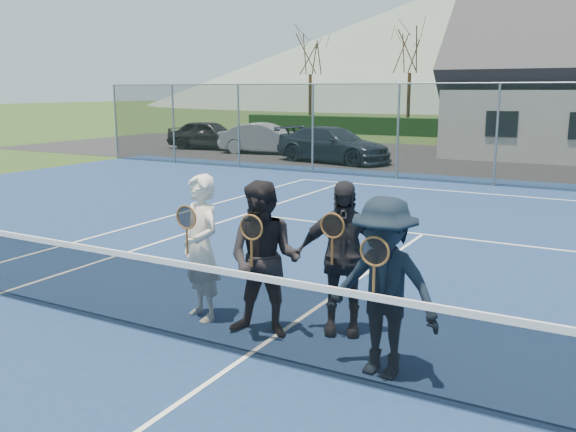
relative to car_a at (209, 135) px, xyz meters
The scene contains 17 objects.
ground 14.28m from the car_a, ahead, with size 220.00×220.00×0.00m, color #284117.
court_surface 23.59m from the car_a, 52.93° to the right, with size 30.00×30.00×0.02m, color navy.
tarmac_carpark 10.31m from the car_a, ahead, with size 40.00×12.00×0.01m, color black.
hedge_row 19.39m from the car_a, 42.85° to the left, with size 40.00×1.20×1.10m, color black.
hill_west 77.39m from the car_a, 98.06° to the left, with size 110.00×110.00×18.00m, color slate.
car_a is the anchor object (origin of this frame).
car_b 3.48m from the car_a, ahead, with size 1.43×4.10×1.35m, color gray.
car_c 7.77m from the car_a, 15.27° to the right, with size 1.94×4.77×1.39m, color black.
court_markings 23.59m from the car_a, 52.93° to the right, with size 11.03×23.83×0.01m.
tennis_net 23.58m from the car_a, 52.93° to the right, with size 11.68×0.08×1.10m.
perimeter_fence 15.20m from the car_a, 20.50° to the right, with size 30.07×0.07×3.02m.
tree_a 15.18m from the car_a, 97.17° to the left, with size 3.20×3.20×7.77m.
tree_b 15.95m from the car_a, 69.81° to the left, with size 3.20×3.20×7.77m.
player_a 22.36m from the car_a, 54.06° to the right, with size 0.78×0.67×1.80m.
player_b 23.00m from the car_a, 52.26° to the right, with size 1.00×0.85×1.80m.
player_c 23.07m from the car_a, 50.06° to the right, with size 1.14×0.77×1.80m.
player_d 24.19m from the car_a, 49.83° to the right, with size 1.21×0.76×1.80m.
Camera 1 is at (3.31, -5.06, 2.81)m, focal length 38.00 mm.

